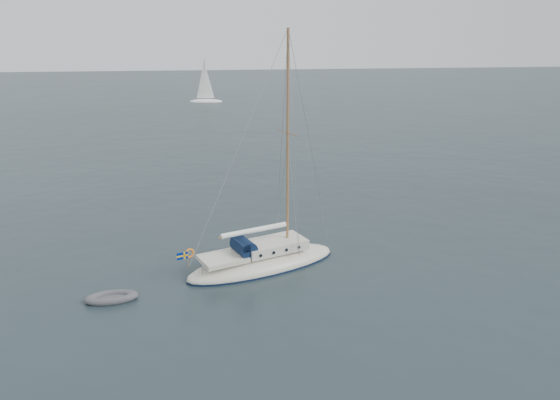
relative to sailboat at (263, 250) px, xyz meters
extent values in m
plane|color=black|center=(2.07, -0.90, -1.04)|extent=(300.00, 300.00, 0.00)
ellipsoid|color=beige|center=(0.00, 0.00, -0.89)|extent=(9.15, 2.85, 1.53)
cube|color=white|center=(0.71, 0.00, 0.16)|extent=(3.66, 1.93, 0.56)
cube|color=beige|center=(-2.44, 0.00, 0.00)|extent=(2.44, 1.93, 0.25)
cylinder|color=#0B1833|center=(-1.17, 0.00, 0.44)|extent=(0.98, 1.68, 0.98)
cube|color=#0B1833|center=(-1.38, 0.00, 0.64)|extent=(0.46, 1.68, 0.41)
cylinder|color=#92603C|center=(1.62, 0.00, 5.98)|extent=(0.15, 0.15, 12.20)
cylinder|color=#92603C|center=(1.62, 0.00, 6.59)|extent=(0.05, 2.24, 0.05)
cylinder|color=#92603C|center=(-0.51, 0.00, 1.25)|extent=(4.27, 0.10, 0.10)
cylinder|color=white|center=(-0.51, 0.00, 1.30)|extent=(3.97, 0.28, 0.28)
cylinder|color=#9798A0|center=(-4.07, 0.00, 0.44)|extent=(0.04, 2.24, 0.04)
torus|color=orange|center=(-4.12, 0.61, 0.44)|extent=(0.55, 0.10, 0.55)
cylinder|color=#92603C|center=(-4.43, 0.00, 0.33)|extent=(0.03, 0.03, 0.92)
cube|color=navy|center=(-4.73, 0.00, 0.64)|extent=(0.61, 0.02, 0.39)
cube|color=#EBA90F|center=(-4.73, 0.00, 0.64)|extent=(0.63, 0.03, 0.09)
cube|color=#EBA90F|center=(-4.62, 0.00, 0.64)|extent=(0.09, 0.03, 0.41)
cylinder|color=black|center=(-0.61, 0.98, 0.16)|extent=(0.18, 0.06, 0.18)
cylinder|color=black|center=(-0.61, -0.98, 0.16)|extent=(0.18, 0.06, 0.18)
cylinder|color=black|center=(0.20, 0.98, 0.16)|extent=(0.18, 0.06, 0.18)
cylinder|color=black|center=(0.20, -0.98, 0.16)|extent=(0.18, 0.06, 0.18)
cylinder|color=black|center=(1.01, 0.98, 0.16)|extent=(0.18, 0.06, 0.18)
cylinder|color=black|center=(1.01, -0.98, 0.16)|extent=(0.18, 0.06, 0.18)
cylinder|color=black|center=(1.83, 0.98, 0.16)|extent=(0.18, 0.06, 0.18)
cylinder|color=black|center=(1.83, -0.98, 0.16)|extent=(0.18, 0.06, 0.18)
cube|color=#4E4D53|center=(-7.95, -3.06, -0.93)|extent=(1.60, 0.66, 0.09)
ellipsoid|color=white|center=(-3.22, 72.47, -0.99)|extent=(6.02, 2.01, 1.00)
cylinder|color=#9798A0|center=(-3.22, 72.47, 2.97)|extent=(0.10, 0.10, 7.02)
cone|color=white|center=(-3.27, 72.47, 2.97)|extent=(3.21, 3.21, 6.52)
camera|label=1|loc=(-2.71, -28.56, 12.14)|focal=35.00mm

